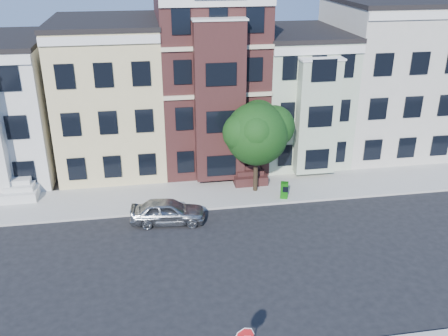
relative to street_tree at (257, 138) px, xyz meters
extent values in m
plane|color=black|center=(-2.06, -7.93, -3.77)|extent=(120.00, 120.00, 0.00)
cube|color=#9E9B93|center=(-2.06, 0.07, -3.69)|extent=(60.00, 4.00, 0.15)
cube|color=#D1BF87|center=(-9.06, 6.57, 1.23)|extent=(7.00, 9.00, 10.00)
cube|color=#371A18|center=(-2.06, 6.57, 2.23)|extent=(7.00, 9.00, 12.00)
cube|color=#A9B99C|center=(4.44, 6.57, 0.73)|extent=(6.00, 9.00, 9.00)
cube|color=beige|center=(11.44, 6.57, 1.73)|extent=(8.00, 9.00, 11.00)
imported|color=gray|center=(-5.83, -2.99, -3.04)|extent=(4.43, 2.17, 1.46)
cube|color=#11620D|center=(1.56, -1.33, -3.09)|extent=(0.58, 0.55, 1.05)
camera|label=1|loc=(-6.78, -28.34, 10.79)|focal=40.00mm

